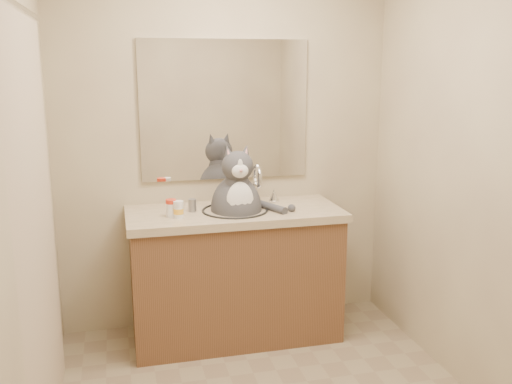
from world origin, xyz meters
TOP-DOWN VIEW (x-y plane):
  - room at (0.00, 0.00)m, footprint 2.22×2.52m
  - vanity at (0.00, 0.96)m, footprint 1.34×0.59m
  - mirror at (0.00, 1.24)m, footprint 1.10×0.02m
  - shower_curtain at (-1.05, 0.10)m, footprint 0.02×1.30m
  - cat at (0.01, 0.94)m, footprint 0.45×0.36m
  - pill_bottle_redcap at (-0.40, 0.89)m, footprint 0.07×0.07m
  - pill_bottle_orange at (-0.36, 0.86)m, footprint 0.07×0.07m
  - grey_canister at (-0.26, 0.99)m, footprint 0.05×0.05m

SIDE VIEW (x-z plane):
  - vanity at x=0.00m, z-range -0.12..1.00m
  - grey_canister at x=-0.26m, z-range 0.85..0.93m
  - cat at x=0.01m, z-range 0.58..1.21m
  - pill_bottle_orange at x=-0.36m, z-range 0.85..0.95m
  - pill_bottle_redcap at x=-0.40m, z-range 0.85..0.96m
  - shower_curtain at x=-1.05m, z-range 0.06..2.00m
  - room at x=0.00m, z-range -0.01..2.41m
  - mirror at x=0.00m, z-range 1.00..1.90m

